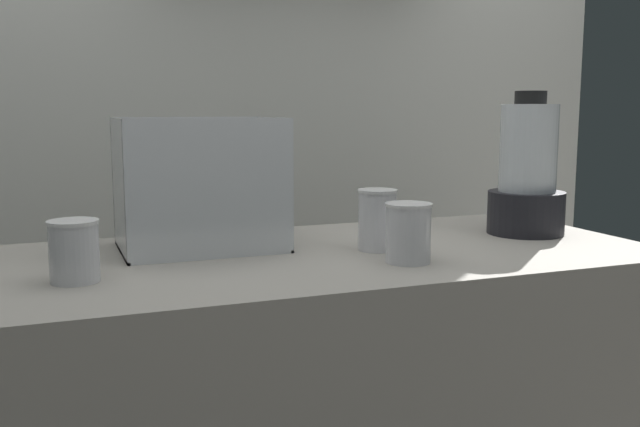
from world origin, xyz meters
TOP-DOWN VIEW (x-y plane):
  - back_wall_unit at (0.00, 0.77)m, footprint 2.60×0.24m
  - carrot_display_bin at (-0.22, 0.13)m, footprint 0.33×0.24m
  - blender_pitcher at (0.53, 0.03)m, footprint 0.18×0.18m
  - juice_cup_mango_far_left at (-0.48, -0.09)m, footprint 0.09×0.09m
  - juice_cup_carrot_left at (0.12, -0.02)m, footprint 0.08×0.08m
  - juice_cup_orange_middle at (0.12, -0.15)m, footprint 0.09×0.09m

SIDE VIEW (x-z plane):
  - juice_cup_mango_far_left at x=-0.48m, z-range 0.89..1.00m
  - juice_cup_orange_middle at x=0.12m, z-range 0.89..1.01m
  - juice_cup_carrot_left at x=0.12m, z-range 0.89..1.02m
  - carrot_display_bin at x=-0.22m, z-range 0.85..1.12m
  - blender_pitcher at x=0.53m, z-range 0.87..1.20m
  - back_wall_unit at x=0.00m, z-range 0.02..2.52m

